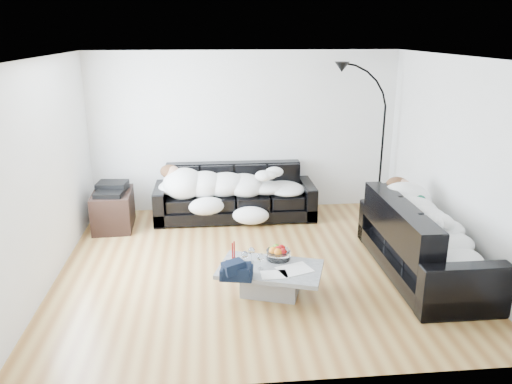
{
  "coord_description": "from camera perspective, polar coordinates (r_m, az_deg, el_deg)",
  "views": [
    {
      "loc": [
        -0.58,
        -5.8,
        2.89
      ],
      "look_at": [
        0.0,
        0.3,
        0.9
      ],
      "focal_mm": 35.0,
      "sensor_mm": 36.0,
      "label": 1
    }
  ],
  "objects": [
    {
      "name": "ground",
      "position": [
        6.5,
        0.25,
        -8.38
      ],
      "size": [
        5.0,
        5.0,
        0.0
      ],
      "primitive_type": "plane",
      "color": "#975F2D",
      "rests_on": "ground"
    },
    {
      "name": "wine_glass_c",
      "position": [
        5.63,
        0.51,
        -7.94
      ],
      "size": [
        0.1,
        0.1,
        0.19
      ],
      "primitive_type": "cylinder",
      "rotation": [
        0.0,
        0.0,
        -0.24
      ],
      "color": "white",
      "rests_on": "coffee_table"
    },
    {
      "name": "sofa_back",
      "position": [
        7.99,
        -2.43,
        -0.08
      ],
      "size": [
        2.54,
        0.88,
        0.83
      ],
      "primitive_type": "cube",
      "color": "black",
      "rests_on": "ground"
    },
    {
      "name": "floor_lamp",
      "position": [
        8.38,
        14.21,
        4.9
      ],
      "size": [
        0.82,
        0.45,
        2.14
      ],
      "primitive_type": null,
      "rotation": [
        0.0,
        0.0,
        -0.19
      ],
      "color": "black",
      "rests_on": "ground"
    },
    {
      "name": "teal_cushion",
      "position": [
        6.97,
        16.2,
        -0.88
      ],
      "size": [
        0.42,
        0.38,
        0.2
      ],
      "primitive_type": "ellipsoid",
      "rotation": [
        0.0,
        0.0,
        0.24
      ],
      "color": "#0C5637",
      "rests_on": "sofa_right"
    },
    {
      "name": "sleeper_back",
      "position": [
        7.87,
        -2.44,
        1.33
      ],
      "size": [
        2.15,
        0.74,
        0.43
      ],
      "primitive_type": null,
      "color": "white",
      "rests_on": "sofa_back"
    },
    {
      "name": "wine_glass_a",
      "position": [
        5.78,
        -0.52,
        -7.23
      ],
      "size": [
        0.08,
        0.08,
        0.18
      ],
      "primitive_type": "cylinder",
      "rotation": [
        0.0,
        0.0,
        -0.04
      ],
      "color": "white",
      "rests_on": "coffee_table"
    },
    {
      "name": "newspaper_a",
      "position": [
        5.66,
        4.43,
        -8.78
      ],
      "size": [
        0.44,
        0.39,
        0.01
      ],
      "primitive_type": "cube",
      "rotation": [
        0.0,
        0.0,
        0.35
      ],
      "color": "silver",
      "rests_on": "coffee_table"
    },
    {
      "name": "navy_jacket",
      "position": [
        5.38,
        -2.59,
        -8.29
      ],
      "size": [
        0.41,
        0.36,
        0.18
      ],
      "primitive_type": null,
      "rotation": [
        0.0,
        0.0,
        0.15
      ],
      "color": "black",
      "rests_on": "coffee_table"
    },
    {
      "name": "newspaper_b",
      "position": [
        5.54,
        2.08,
        -9.39
      ],
      "size": [
        0.29,
        0.21,
        0.01
      ],
      "primitive_type": "cube",
      "rotation": [
        0.0,
        0.0,
        0.02
      ],
      "color": "silver",
      "rests_on": "coffee_table"
    },
    {
      "name": "candle_left",
      "position": [
        5.8,
        -2.7,
        -6.92
      ],
      "size": [
        0.04,
        0.04,
        0.23
      ],
      "primitive_type": "cylinder",
      "rotation": [
        0.0,
        0.0,
        0.07
      ],
      "color": "maroon",
      "rests_on": "coffee_table"
    },
    {
      "name": "candle_right",
      "position": [
        5.84,
        -2.5,
        -6.72
      ],
      "size": [
        0.05,
        0.05,
        0.23
      ],
      "primitive_type": "cylinder",
      "rotation": [
        0.0,
        0.0,
        0.14
      ],
      "color": "maroon",
      "rests_on": "coffee_table"
    },
    {
      "name": "wine_glass_b",
      "position": [
        5.68,
        -1.3,
        -7.67
      ],
      "size": [
        0.09,
        0.09,
        0.19
      ],
      "primitive_type": "cylinder",
      "rotation": [
        0.0,
        0.0,
        -0.19
      ],
      "color": "white",
      "rests_on": "coffee_table"
    },
    {
      "name": "ceiling",
      "position": [
        5.83,
        0.29,
        15.15
      ],
      "size": [
        5.0,
        5.0,
        0.0
      ],
      "primitive_type": "plane",
      "color": "white",
      "rests_on": "ground"
    },
    {
      "name": "sleeper_right",
      "position": [
        6.41,
        18.88,
        -3.4
      ],
      "size": [
        0.82,
        1.94,
        0.47
      ],
      "primitive_type": null,
      "rotation": [
        0.0,
        0.0,
        1.57
      ],
      "color": "white",
      "rests_on": "sofa_right"
    },
    {
      "name": "shoes",
      "position": [
        5.94,
        1.93,
        -10.56
      ],
      "size": [
        0.46,
        0.35,
        0.1
      ],
      "primitive_type": null,
      "rotation": [
        0.0,
        0.0,
        0.09
      ],
      "color": "#472311",
      "rests_on": "ground"
    },
    {
      "name": "wall_back",
      "position": [
        8.22,
        -1.3,
        6.84
      ],
      "size": [
        5.0,
        0.02,
        2.6
      ],
      "primitive_type": "cube",
      "color": "silver",
      "rests_on": "ground"
    },
    {
      "name": "coffee_table",
      "position": [
        5.79,
        1.63,
        -10.08
      ],
      "size": [
        1.3,
        1.0,
        0.34
      ],
      "primitive_type": "cube",
      "rotation": [
        0.0,
        0.0,
        -0.32
      ],
      "color": "#939699",
      "rests_on": "ground"
    },
    {
      "name": "fruit_bowl",
      "position": [
        5.87,
        2.57,
        -6.87
      ],
      "size": [
        0.36,
        0.36,
        0.17
      ],
      "primitive_type": "cylinder",
      "rotation": [
        0.0,
        0.0,
        -0.31
      ],
      "color": "white",
      "rests_on": "coffee_table"
    },
    {
      "name": "av_cabinet",
      "position": [
        7.92,
        -16.0,
        -1.96
      ],
      "size": [
        0.6,
        0.85,
        0.57
      ],
      "primitive_type": "cube",
      "rotation": [
        0.0,
        0.0,
        0.05
      ],
      "color": "black",
      "rests_on": "ground"
    },
    {
      "name": "sofa_right",
      "position": [
        6.48,
        18.7,
        -5.05
      ],
      "size": [
        0.97,
        2.26,
        0.91
      ],
      "primitive_type": "cube",
      "rotation": [
        0.0,
        0.0,
        1.57
      ],
      "color": "black",
      "rests_on": "ground"
    },
    {
      "name": "wall_right",
      "position": [
        6.76,
        21.91,
        3.07
      ],
      "size": [
        0.02,
        4.5,
        2.6
      ],
      "primitive_type": "cube",
      "color": "silver",
      "rests_on": "ground"
    },
    {
      "name": "stereo",
      "position": [
        7.81,
        -16.22,
        0.44
      ],
      "size": [
        0.47,
        0.38,
        0.13
      ],
      "primitive_type": "cube",
      "rotation": [
        0.0,
        0.0,
        -0.09
      ],
      "color": "black",
      "rests_on": "av_cabinet"
    },
    {
      "name": "wall_left",
      "position": [
        6.31,
        -22.97,
        1.95
      ],
      "size": [
        0.02,
        4.5,
        2.6
      ],
      "primitive_type": "cube",
      "color": "silver",
      "rests_on": "ground"
    }
  ]
}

